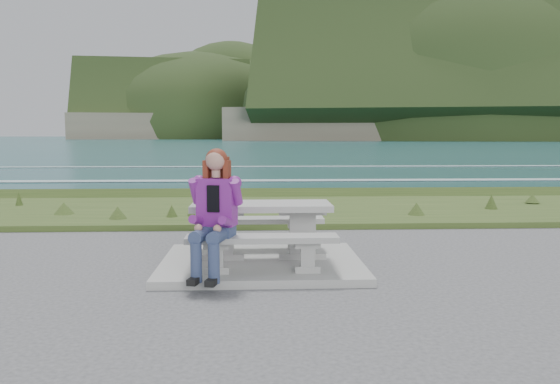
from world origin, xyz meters
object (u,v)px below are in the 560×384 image
Objects in this scene: bench_landward at (262,244)px; seated_woman at (213,230)px; picnic_table at (261,216)px; bench_seaward at (261,225)px.

seated_woman is (-0.57, -0.14, 0.19)m from bench_landward.
picnic_table is 0.74m from bench_landward.
seated_woman reaches higher than bench_seaward.
seated_woman is at bearing -110.30° from bench_seaward.
bench_landward and bench_seaward have the same top height.
picnic_table is 1.00× the size of bench_seaward.
picnic_table is 0.74m from bench_seaward.
seated_woman is (-0.57, -0.84, -0.04)m from picnic_table.
seated_woman reaches higher than picnic_table.
bench_landward is 1.40m from bench_seaward.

